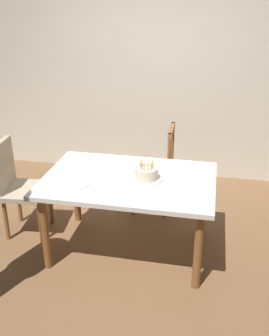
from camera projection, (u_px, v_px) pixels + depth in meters
name	position (u px, v px, depth m)	size (l,w,h in m)	color
ground	(129.00, 249.00, 3.72)	(6.40, 6.40, 0.00)	brown
back_wall	(161.00, 74.00, 4.85)	(6.40, 0.10, 2.60)	silver
dining_table	(129.00, 187.00, 3.46)	(1.49, 1.01, 0.74)	white
birthday_cake	(146.00, 174.00, 3.37)	(0.28, 0.28, 0.18)	silver
plate_near_celebrant	(75.00, 185.00, 3.29)	(0.22, 0.22, 0.01)	white
plate_far_side	(126.00, 167.00, 3.64)	(0.22, 0.22, 0.01)	white
fork_near_celebrant	(58.00, 183.00, 3.33)	(0.18, 0.02, 0.01)	silver
fork_far_side	(110.00, 165.00, 3.68)	(0.18, 0.02, 0.01)	silver
chair_spindle_back	(154.00, 170.00, 4.26)	(0.45, 0.45, 0.95)	tan
chair_upholstered	(17.00, 183.00, 3.80)	(0.49, 0.48, 0.95)	tan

